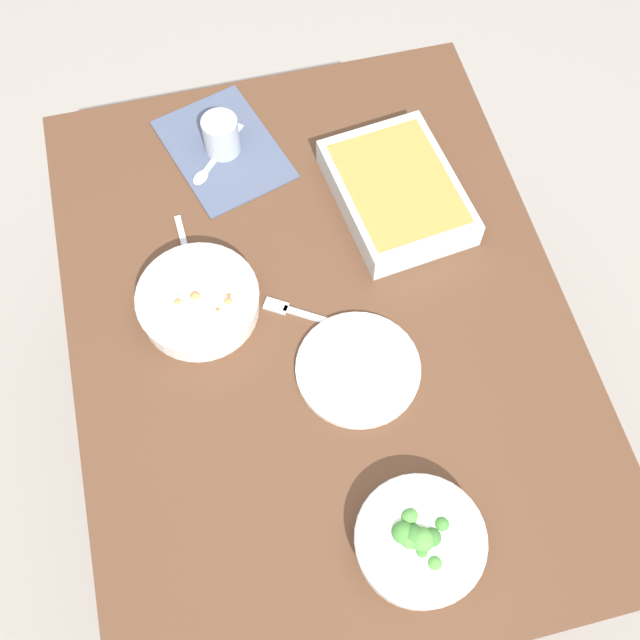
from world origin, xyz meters
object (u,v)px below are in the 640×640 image
object	(u,v)px
spoon_by_broccoli	(436,525)
stew_bowl	(199,301)
broccoli_bowl	(419,541)
drink_cup	(221,137)
spoon_spare	(212,163)
side_plate	(358,369)
fork_on_table	(303,314)
baking_dish	(397,191)
spoon_by_stew	(189,264)

from	to	relation	value
spoon_by_broccoli	stew_bowl	bearing A→B (deg)	31.99
broccoli_bowl	drink_cup	world-z (taller)	drink_cup
spoon_spare	side_plate	bearing A→B (deg)	-161.61
broccoli_bowl	fork_on_table	xyz separation A→B (m)	(0.44, 0.08, -0.03)
baking_dish	fork_on_table	distance (m)	0.31
fork_on_table	stew_bowl	bearing A→B (deg)	72.54
broccoli_bowl	side_plate	world-z (taller)	broccoli_bowl
spoon_spare	fork_on_table	distance (m)	0.39
spoon_by_stew	fork_on_table	world-z (taller)	spoon_by_stew
spoon_by_stew	drink_cup	bearing A→B (deg)	-23.84
drink_cup	side_plate	distance (m)	0.56
spoon_by_stew	spoon_by_broccoli	xyz separation A→B (m)	(-0.57, -0.30, 0.00)
broccoli_bowl	baking_dish	world-z (taller)	broccoli_bowl
baking_dish	spoon_by_broccoli	xyz separation A→B (m)	(-0.62, 0.12, -0.03)
fork_on_table	spoon_by_broccoli	bearing A→B (deg)	-164.17
spoon_by_broccoli	fork_on_table	xyz separation A→B (m)	(0.42, 0.12, -0.00)
drink_cup	spoon_by_stew	bearing A→B (deg)	156.16
stew_bowl	fork_on_table	xyz separation A→B (m)	(-0.06, -0.18, -0.03)
baking_dish	spoon_spare	bearing A→B (deg)	62.30
stew_bowl	side_plate	size ratio (longest dim) A/B	1.01
drink_cup	spoon_by_broccoli	distance (m)	0.85
drink_cup	spoon_by_broccoli	bearing A→B (deg)	-167.11
spoon_spare	stew_bowl	bearing A→B (deg)	166.12
broccoli_bowl	spoon_by_broccoli	xyz separation A→B (m)	(0.02, -0.04, -0.03)
spoon_by_stew	spoon_by_broccoli	distance (m)	0.65
side_plate	stew_bowl	bearing A→B (deg)	53.05
broccoli_bowl	drink_cup	distance (m)	0.86
broccoli_bowl	spoon_spare	bearing A→B (deg)	12.50
side_plate	fork_on_table	size ratio (longest dim) A/B	1.39
baking_dish	side_plate	xyz separation A→B (m)	(-0.33, 0.17, -0.03)
baking_dish	spoon_spare	distance (m)	0.38
spoon_by_stew	spoon_by_broccoli	bearing A→B (deg)	-152.21
spoon_spare	fork_on_table	world-z (taller)	spoon_spare
stew_bowl	spoon_by_broccoli	distance (m)	0.56
broccoli_bowl	baking_dish	distance (m)	0.66
broccoli_bowl	baking_dish	xyz separation A→B (m)	(0.64, -0.15, 0.00)
drink_cup	stew_bowl	bearing A→B (deg)	162.89
baking_dish	fork_on_table	world-z (taller)	baking_dish
broccoli_bowl	spoon_spare	size ratio (longest dim) A/B	1.46
spoon_by_broccoli	baking_dish	bearing A→B (deg)	-10.51
side_plate	spoon_by_stew	xyz separation A→B (m)	(0.28, 0.25, -0.00)
drink_cup	baking_dish	bearing A→B (deg)	-124.20
side_plate	spoon_by_stew	bearing A→B (deg)	41.67
fork_on_table	baking_dish	bearing A→B (deg)	-49.43
side_plate	broccoli_bowl	bearing A→B (deg)	-177.58
broccoli_bowl	drink_cup	bearing A→B (deg)	10.15
stew_bowl	drink_cup	bearing A→B (deg)	-17.11
drink_cup	spoon_spare	xyz separation A→B (m)	(-0.03, 0.03, -0.03)
side_plate	spoon_spare	size ratio (longest dim) A/B	1.55
broccoli_bowl	side_plate	xyz separation A→B (m)	(0.31, 0.01, -0.02)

